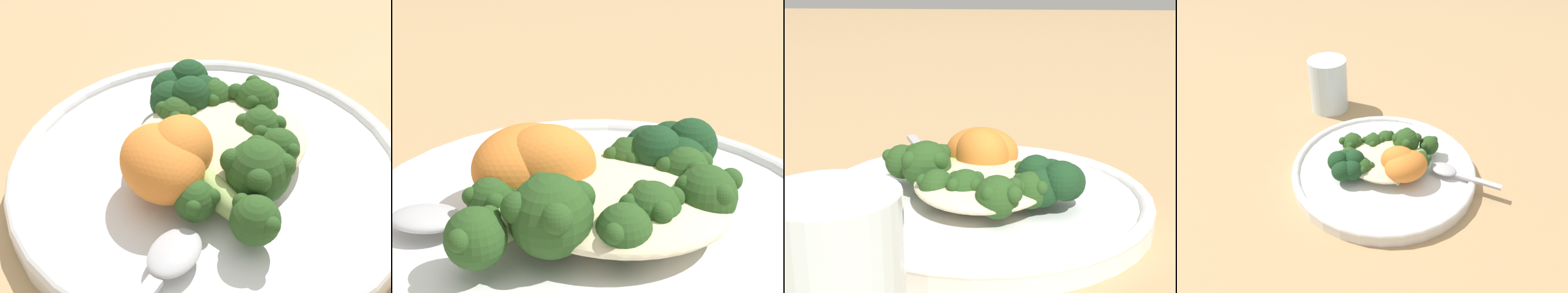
{
  "view_description": "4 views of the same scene",
  "coord_description": "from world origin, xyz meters",
  "views": [
    {
      "loc": [
        0.2,
        0.23,
        0.27
      ],
      "look_at": [
        0.02,
        0.02,
        0.04
      ],
      "focal_mm": 50.0,
      "sensor_mm": 36.0,
      "label": 1
    },
    {
      "loc": [
        -0.13,
        0.29,
        0.2
      ],
      "look_at": [
        0.01,
        0.02,
        0.06
      ],
      "focal_mm": 60.0,
      "sensor_mm": 36.0,
      "label": 2
    },
    {
      "loc": [
        -0.5,
        -0.01,
        0.21
      ],
      "look_at": [
        0.01,
        0.02,
        0.06
      ],
      "focal_mm": 60.0,
      "sensor_mm": 36.0,
      "label": 3
    },
    {
      "loc": [
        0.33,
        -0.3,
        0.4
      ],
      "look_at": [
        0.0,
        -0.0,
        0.06
      ],
      "focal_mm": 35.0,
      "sensor_mm": 36.0,
      "label": 4
    }
  ],
  "objects": [
    {
      "name": "kale_tuft",
      "position": [
        -0.01,
        -0.04,
        0.04
      ],
      "size": [
        0.05,
        0.06,
        0.04
      ],
      "color": "#193D1E",
      "rests_on": "plate"
    },
    {
      "name": "broccoli_stalk_2",
      "position": [
        0.01,
        0.06,
        0.04
      ],
      "size": [
        0.05,
        0.08,
        0.04
      ],
      "rotation": [
        0.0,
        0.0,
        2.0
      ],
      "color": "#9EBC66",
      "rests_on": "plate"
    },
    {
      "name": "broccoli_stalk_4",
      "position": [
        -0.02,
        0.02,
        0.04
      ],
      "size": [
        0.1,
        0.04,
        0.03
      ],
      "rotation": [
        0.0,
        0.0,
        2.89
      ],
      "color": "#9EBC66",
      "rests_on": "plate"
    },
    {
      "name": "quinoa_mound",
      "position": [
        -0.0,
        0.01,
        0.03
      ],
      "size": [
        0.13,
        0.11,
        0.02
      ],
      "primitive_type": "ellipsoid",
      "color": "beige",
      "rests_on": "plate"
    },
    {
      "name": "broccoli_stalk_5",
      "position": [
        -0.04,
        -0.0,
        0.04
      ],
      "size": [
        0.11,
        0.04,
        0.03
      ],
      "rotation": [
        0.0,
        0.0,
        3.3
      ],
      "color": "#9EBC66",
      "rests_on": "plate"
    },
    {
      "name": "broccoli_stalk_6",
      "position": [
        -0.01,
        -0.01,
        0.03
      ],
      "size": [
        0.1,
        0.07,
        0.03
      ],
      "rotation": [
        0.0,
        0.0,
        3.66
      ],
      "color": "#9EBC66",
      "rests_on": "plate"
    },
    {
      "name": "broccoli_stalk_0",
      "position": [
        0.05,
        0.04,
        0.03
      ],
      "size": [
        0.05,
        0.07,
        0.03
      ],
      "rotation": [
        0.0,
        0.0,
        1.14
      ],
      "color": "#9EBC66",
      "rests_on": "plate"
    },
    {
      "name": "broccoli_stalk_1",
      "position": [
        0.03,
        0.06,
        0.03
      ],
      "size": [
        0.03,
        0.11,
        0.03
      ],
      "rotation": [
        0.0,
        0.0,
        1.53
      ],
      "color": "#9EBC66",
      "rests_on": "plate"
    },
    {
      "name": "broccoli_stalk_3",
      "position": [
        0.0,
        0.03,
        0.03
      ],
      "size": [
        0.1,
        0.08,
        0.03
      ],
      "rotation": [
        0.0,
        0.0,
        2.54
      ],
      "color": "#9EBC66",
      "rests_on": "plate"
    },
    {
      "name": "sweet_potato_chunk_2",
      "position": [
        0.05,
        0.01,
        0.04
      ],
      "size": [
        0.06,
        0.06,
        0.03
      ],
      "primitive_type": "ellipsoid",
      "rotation": [
        0.0,
        0.0,
        3.53
      ],
      "color": "orange",
      "rests_on": "plate"
    },
    {
      "name": "sweet_potato_chunk_0",
      "position": [
        0.05,
        0.02,
        0.04
      ],
      "size": [
        0.07,
        0.08,
        0.04
      ],
      "primitive_type": "ellipsoid",
      "rotation": [
        0.0,
        0.0,
        1.31
      ],
      "color": "orange",
      "rests_on": "plate"
    },
    {
      "name": "ground_plane",
      "position": [
        0.0,
        0.0,
        0.0
      ],
      "size": [
        4.0,
        4.0,
        0.0
      ],
      "primitive_type": "plane",
      "color": "tan"
    },
    {
      "name": "sweet_potato_chunk_1",
      "position": [
        0.04,
        0.02,
        0.04
      ],
      "size": [
        0.07,
        0.07,
        0.05
      ],
      "primitive_type": "ellipsoid",
      "rotation": [
        0.0,
        0.0,
        0.57
      ],
      "color": "orange",
      "rests_on": "plate"
    },
    {
      "name": "plate",
      "position": [
        0.01,
        0.01,
        0.01
      ],
      "size": [
        0.28,
        0.28,
        0.02
      ],
      "color": "white",
      "rests_on": "ground_plane"
    },
    {
      "name": "spoon",
      "position": [
        0.09,
        0.07,
        0.03
      ],
      "size": [
        0.11,
        0.06,
        0.01
      ],
      "rotation": [
        0.0,
        0.0,
        0.37
      ],
      "color": "#B7B7BC",
      "rests_on": "plate"
    },
    {
      "name": "broccoli_stalk_7",
      "position": [
        0.01,
        -0.01,
        0.03
      ],
      "size": [
        0.06,
        0.07,
        0.03
      ],
      "rotation": [
        0.0,
        0.0,
        4.06
      ],
      "color": "#9EBC66",
      "rests_on": "plate"
    }
  ]
}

